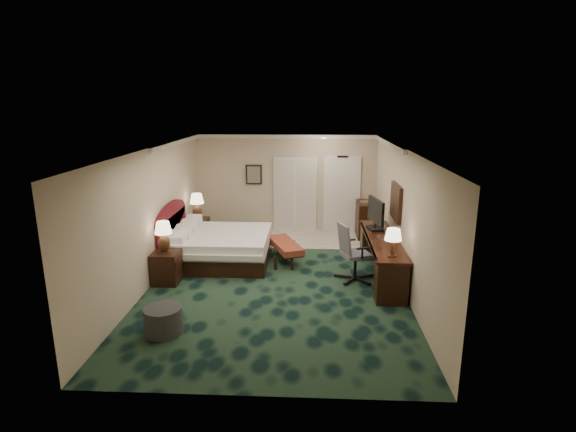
{
  "coord_description": "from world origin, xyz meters",
  "views": [
    {
      "loc": [
        0.66,
        -8.62,
        3.6
      ],
      "look_at": [
        0.21,
        0.6,
        1.22
      ],
      "focal_mm": 28.0,
      "sensor_mm": 36.0,
      "label": 1
    }
  ],
  "objects_px": {
    "lamp_far": "(197,206)",
    "desk": "(381,258)",
    "minibar": "(366,220)",
    "tv": "(376,214)",
    "bed": "(222,247)",
    "ottoman": "(163,320)",
    "nightstand_near": "(167,267)",
    "bed_bench": "(285,251)",
    "lamp_near": "(164,237)",
    "nightstand_far": "(198,231)",
    "desk_chair": "(356,252)"
  },
  "relations": [
    {
      "from": "bed_bench",
      "to": "desk",
      "type": "relative_size",
      "value": 0.46
    },
    {
      "from": "tv",
      "to": "ottoman",
      "type": "bearing_deg",
      "value": -150.67
    },
    {
      "from": "desk",
      "to": "tv",
      "type": "bearing_deg",
      "value": 94.89
    },
    {
      "from": "desk",
      "to": "desk_chair",
      "type": "xyz_separation_m",
      "value": [
        -0.55,
        -0.19,
        0.19
      ]
    },
    {
      "from": "nightstand_near",
      "to": "lamp_far",
      "type": "height_order",
      "value": "lamp_far"
    },
    {
      "from": "bed_bench",
      "to": "minibar",
      "type": "relative_size",
      "value": 1.4
    },
    {
      "from": "lamp_near",
      "to": "desk",
      "type": "relative_size",
      "value": 0.22
    },
    {
      "from": "nightstand_near",
      "to": "tv",
      "type": "relative_size",
      "value": 0.73
    },
    {
      "from": "desk",
      "to": "tv",
      "type": "xyz_separation_m",
      "value": [
        -0.06,
        0.66,
        0.77
      ]
    },
    {
      "from": "lamp_near",
      "to": "desk_chair",
      "type": "bearing_deg",
      "value": 5.29
    },
    {
      "from": "bed",
      "to": "desk_chair",
      "type": "bearing_deg",
      "value": -17.76
    },
    {
      "from": "nightstand_near",
      "to": "bed_bench",
      "type": "xyz_separation_m",
      "value": [
        2.33,
        1.37,
        -0.1
      ]
    },
    {
      "from": "ottoman",
      "to": "tv",
      "type": "relative_size",
      "value": 0.68
    },
    {
      "from": "desk",
      "to": "tv",
      "type": "height_order",
      "value": "tv"
    },
    {
      "from": "ottoman",
      "to": "lamp_near",
      "type": "bearing_deg",
      "value": 106.38
    },
    {
      "from": "lamp_far",
      "to": "nightstand_near",
      "type": "bearing_deg",
      "value": -90.08
    },
    {
      "from": "lamp_far",
      "to": "desk",
      "type": "distance_m",
      "value": 4.9
    },
    {
      "from": "bed",
      "to": "tv",
      "type": "bearing_deg",
      "value": -1.51
    },
    {
      "from": "desk_chair",
      "to": "lamp_far",
      "type": "bearing_deg",
      "value": 128.29
    },
    {
      "from": "nightstand_near",
      "to": "lamp_near",
      "type": "bearing_deg",
      "value": -104.46
    },
    {
      "from": "ottoman",
      "to": "desk",
      "type": "distance_m",
      "value": 4.59
    },
    {
      "from": "nightstand_far",
      "to": "desk_chair",
      "type": "distance_m",
      "value": 4.5
    },
    {
      "from": "nightstand_far",
      "to": "minibar",
      "type": "height_order",
      "value": "minibar"
    },
    {
      "from": "ottoman",
      "to": "desk",
      "type": "xyz_separation_m",
      "value": [
        3.81,
        2.55,
        0.2
      ]
    },
    {
      "from": "bed",
      "to": "desk",
      "type": "bearing_deg",
      "value": -12.15
    },
    {
      "from": "tv",
      "to": "nightstand_near",
      "type": "bearing_deg",
      "value": -176.13
    },
    {
      "from": "nightstand_far",
      "to": "bed_bench",
      "type": "height_order",
      "value": "nightstand_far"
    },
    {
      "from": "lamp_far",
      "to": "desk",
      "type": "bearing_deg",
      "value": -25.78
    },
    {
      "from": "lamp_near",
      "to": "desk",
      "type": "bearing_deg",
      "value": 7.08
    },
    {
      "from": "lamp_far",
      "to": "ottoman",
      "type": "relative_size",
      "value": 1.11
    },
    {
      "from": "minibar",
      "to": "desk_chair",
      "type": "bearing_deg",
      "value": -100.77
    },
    {
      "from": "minibar",
      "to": "tv",
      "type": "bearing_deg",
      "value": -92.29
    },
    {
      "from": "desk",
      "to": "lamp_near",
      "type": "bearing_deg",
      "value": -172.92
    },
    {
      "from": "lamp_near",
      "to": "lamp_far",
      "type": "distance_m",
      "value": 2.66
    },
    {
      "from": "lamp_near",
      "to": "lamp_far",
      "type": "bearing_deg",
      "value": 89.73
    },
    {
      "from": "bed_bench",
      "to": "nightstand_near",
      "type": "bearing_deg",
      "value": -171.45
    },
    {
      "from": "lamp_far",
      "to": "minibar",
      "type": "xyz_separation_m",
      "value": [
        4.42,
        0.76,
        -0.49
      ]
    },
    {
      "from": "minibar",
      "to": "lamp_near",
      "type": "bearing_deg",
      "value": -142.27
    },
    {
      "from": "bed",
      "to": "lamp_near",
      "type": "relative_size",
      "value": 3.35
    },
    {
      "from": "ottoman",
      "to": "minibar",
      "type": "bearing_deg",
      "value": 54.77
    },
    {
      "from": "ottoman",
      "to": "bed_bench",
      "type": "bearing_deg",
      "value": 62.83
    },
    {
      "from": "bed",
      "to": "lamp_near",
      "type": "bearing_deg",
      "value": -124.72
    },
    {
      "from": "lamp_far",
      "to": "desk_chair",
      "type": "bearing_deg",
      "value": -31.06
    },
    {
      "from": "bed",
      "to": "minibar",
      "type": "height_order",
      "value": "minibar"
    },
    {
      "from": "nightstand_far",
      "to": "bed",
      "type": "bearing_deg",
      "value": -57.1
    },
    {
      "from": "lamp_far",
      "to": "ottoman",
      "type": "bearing_deg",
      "value": -82.95
    },
    {
      "from": "nightstand_far",
      "to": "ottoman",
      "type": "relative_size",
      "value": 1.05
    },
    {
      "from": "bed",
      "to": "desk",
      "type": "height_order",
      "value": "desk"
    },
    {
      "from": "minibar",
      "to": "bed",
      "type": "bearing_deg",
      "value": -148.9
    },
    {
      "from": "bed_bench",
      "to": "desk",
      "type": "bearing_deg",
      "value": -44.6
    }
  ]
}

